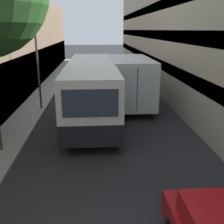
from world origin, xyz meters
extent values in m
plane|color=#232326|center=(0.00, 15.00, 0.00)|extent=(150.00, 150.00, 0.00)
cube|color=#9E998E|center=(-4.53, 15.00, 0.06)|extent=(1.70, 60.00, 0.11)
cube|color=#A89E89|center=(5.48, 15.00, 4.70)|extent=(2.40, 60.00, 9.40)
cube|color=#333D47|center=(4.82, 15.00, 2.35)|extent=(1.08, 60.00, 0.70)
cube|color=#333D47|center=(4.82, 15.00, 4.42)|extent=(1.08, 60.00, 0.70)
cube|color=silver|center=(-0.76, 14.95, 1.75)|extent=(2.54, 10.59, 2.64)
cube|color=black|center=(-0.76, 14.95, 0.88)|extent=(2.56, 10.61, 0.90)
cube|color=#2D3847|center=(-0.76, 14.95, 2.14)|extent=(2.58, 9.74, 0.85)
cube|color=#2D3847|center=(-0.76, 9.65, 2.21)|extent=(2.08, 0.04, 1.06)
cylinder|color=black|center=(-1.87, 18.24, 0.50)|extent=(0.24, 1.00, 1.00)
cylinder|color=black|center=(0.36, 18.24, 0.50)|extent=(0.24, 1.00, 1.00)
cylinder|color=black|center=(-1.87, 11.67, 0.50)|extent=(0.24, 1.00, 1.00)
cylinder|color=black|center=(0.36, 11.67, 0.50)|extent=(0.24, 1.00, 1.00)
cube|color=silver|center=(1.65, 20.32, 1.38)|extent=(2.32, 2.14, 1.94)
cube|color=silver|center=(1.65, 16.50, 1.77)|extent=(2.42, 5.51, 2.72)
cube|color=#4C4C4C|center=(1.65, 13.74, 1.77)|extent=(0.05, 0.02, 2.31)
cylinder|color=black|center=(0.57, 20.32, 0.48)|extent=(0.22, 0.96, 0.96)
cylinder|color=black|center=(2.74, 20.32, 0.48)|extent=(0.22, 0.96, 0.96)
cylinder|color=black|center=(0.57, 14.98, 0.48)|extent=(0.22, 0.96, 0.96)
cylinder|color=black|center=(2.74, 14.98, 0.48)|extent=(0.22, 0.96, 0.96)
cube|color=navy|center=(-1.36, 25.16, 1.14)|extent=(1.88, 4.07, 1.76)
cube|color=#2D3847|center=(-1.36, 26.89, 1.44)|extent=(1.51, 0.04, 0.62)
cylinder|color=black|center=(-2.21, 26.34, 0.32)|extent=(0.16, 0.64, 0.64)
cylinder|color=black|center=(-0.51, 26.34, 0.32)|extent=(0.16, 0.64, 0.64)
cylinder|color=black|center=(-2.21, 23.98, 0.32)|extent=(0.16, 0.64, 0.64)
cylinder|color=black|center=(-0.51, 23.98, 0.32)|extent=(0.16, 0.64, 0.64)
cylinder|color=#38383D|center=(-3.93, 16.28, 3.87)|extent=(0.12, 0.12, 7.51)
camera|label=1|loc=(-0.58, 0.36, 4.80)|focal=42.00mm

